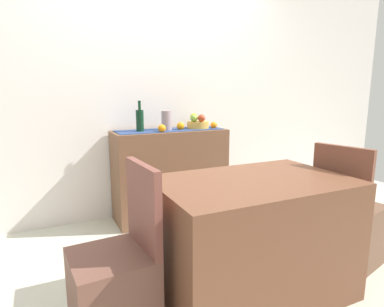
{
  "coord_description": "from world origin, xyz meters",
  "views": [
    {
      "loc": [
        -1.09,
        -2.01,
        1.26
      ],
      "look_at": [
        0.03,
        0.36,
        0.75
      ],
      "focal_mm": 30.29,
      "sensor_mm": 36.0,
      "label": 1
    }
  ],
  "objects_px": {
    "fruit_bowl": "(198,125)",
    "chair_near_window": "(116,287)",
    "chair_by_corner": "(347,229)",
    "sideboard_console": "(170,174)",
    "dining_table": "(252,237)",
    "ceramic_vase": "(167,121)",
    "wine_bottle": "(140,120)"
  },
  "relations": [
    {
      "from": "wine_bottle",
      "to": "chair_near_window",
      "type": "xyz_separation_m",
      "value": [
        -0.56,
        -1.4,
        -0.73
      ]
    },
    {
      "from": "chair_near_window",
      "to": "chair_by_corner",
      "type": "relative_size",
      "value": 1.0
    },
    {
      "from": "ceramic_vase",
      "to": "dining_table",
      "type": "relative_size",
      "value": 0.16
    },
    {
      "from": "fruit_bowl",
      "to": "dining_table",
      "type": "bearing_deg",
      "value": -102.66
    },
    {
      "from": "fruit_bowl",
      "to": "ceramic_vase",
      "type": "relative_size",
      "value": 1.16
    },
    {
      "from": "sideboard_console",
      "to": "fruit_bowl",
      "type": "height_order",
      "value": "fruit_bowl"
    },
    {
      "from": "sideboard_console",
      "to": "chair_by_corner",
      "type": "distance_m",
      "value": 1.64
    },
    {
      "from": "ceramic_vase",
      "to": "chair_near_window",
      "type": "relative_size",
      "value": 0.21
    },
    {
      "from": "ceramic_vase",
      "to": "wine_bottle",
      "type": "bearing_deg",
      "value": 180.0
    },
    {
      "from": "chair_near_window",
      "to": "wine_bottle",
      "type": "bearing_deg",
      "value": 68.26
    },
    {
      "from": "wine_bottle",
      "to": "chair_near_window",
      "type": "relative_size",
      "value": 0.32
    },
    {
      "from": "wine_bottle",
      "to": "chair_by_corner",
      "type": "bearing_deg",
      "value": -51.02
    },
    {
      "from": "dining_table",
      "to": "chair_by_corner",
      "type": "distance_m",
      "value": 0.85
    },
    {
      "from": "dining_table",
      "to": "chair_by_corner",
      "type": "bearing_deg",
      "value": -0.28
    },
    {
      "from": "sideboard_console",
      "to": "dining_table",
      "type": "height_order",
      "value": "sideboard_console"
    },
    {
      "from": "sideboard_console",
      "to": "ceramic_vase",
      "type": "relative_size",
      "value": 5.8
    },
    {
      "from": "wine_bottle",
      "to": "chair_near_window",
      "type": "distance_m",
      "value": 1.67
    },
    {
      "from": "chair_near_window",
      "to": "ceramic_vase",
      "type": "bearing_deg",
      "value": 59.5
    },
    {
      "from": "fruit_bowl",
      "to": "chair_by_corner",
      "type": "height_order",
      "value": "fruit_bowl"
    },
    {
      "from": "ceramic_vase",
      "to": "chair_by_corner",
      "type": "bearing_deg",
      "value": -58.22
    },
    {
      "from": "ceramic_vase",
      "to": "chair_by_corner",
      "type": "relative_size",
      "value": 0.21
    },
    {
      "from": "fruit_bowl",
      "to": "dining_table",
      "type": "xyz_separation_m",
      "value": [
        -0.31,
        -1.4,
        -0.55
      ]
    },
    {
      "from": "chair_near_window",
      "to": "sideboard_console",
      "type": "bearing_deg",
      "value": 58.56
    },
    {
      "from": "wine_bottle",
      "to": "fruit_bowl",
      "type": "bearing_deg",
      "value": 0.0
    },
    {
      "from": "wine_bottle",
      "to": "ceramic_vase",
      "type": "bearing_deg",
      "value": 0.0
    },
    {
      "from": "sideboard_console",
      "to": "chair_by_corner",
      "type": "xyz_separation_m",
      "value": [
        0.84,
        -1.4,
        -0.18
      ]
    },
    {
      "from": "ceramic_vase",
      "to": "chair_near_window",
      "type": "xyz_separation_m",
      "value": [
        -0.82,
        -1.4,
        -0.71
      ]
    },
    {
      "from": "fruit_bowl",
      "to": "chair_near_window",
      "type": "relative_size",
      "value": 0.25
    },
    {
      "from": "fruit_bowl",
      "to": "wine_bottle",
      "type": "height_order",
      "value": "wine_bottle"
    },
    {
      "from": "sideboard_console",
      "to": "ceramic_vase",
      "type": "xyz_separation_m",
      "value": [
        -0.03,
        0.0,
        0.54
      ]
    },
    {
      "from": "wine_bottle",
      "to": "ceramic_vase",
      "type": "xyz_separation_m",
      "value": [
        0.27,
        0.0,
        -0.01
      ]
    },
    {
      "from": "fruit_bowl",
      "to": "ceramic_vase",
      "type": "height_order",
      "value": "ceramic_vase"
    }
  ]
}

